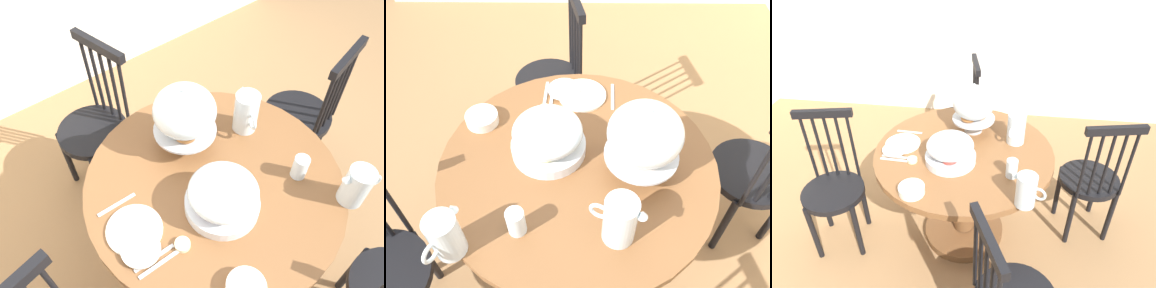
# 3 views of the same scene
# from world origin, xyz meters

# --- Properties ---
(ground_plane) EXTENTS (10.00, 10.00, 0.00)m
(ground_plane) POSITION_xyz_m (0.00, 0.00, 0.00)
(ground_plane) COLOR #997047
(dining_table) EXTENTS (1.11, 1.11, 0.74)m
(dining_table) POSITION_xyz_m (0.14, 0.01, 0.51)
(dining_table) COLOR brown
(dining_table) RESTS_ON ground_plane
(windsor_chair_near_window) EXTENTS (0.41, 0.41, 0.97)m
(windsor_chair_near_window) POSITION_xyz_m (0.98, 0.16, 0.45)
(windsor_chair_near_window) COLOR black
(windsor_chair_near_window) RESTS_ON ground_plane
(windsor_chair_by_cabinet) EXTENTS (0.41, 0.41, 0.97)m
(windsor_chair_by_cabinet) POSITION_xyz_m (-0.01, 0.85, 0.45)
(windsor_chair_by_cabinet) COLOR black
(windsor_chair_by_cabinet) RESTS_ON ground_plane
(pastry_stand_with_dome) EXTENTS (0.28, 0.28, 0.34)m
(pastry_stand_with_dome) POSITION_xyz_m (0.17, 0.25, 0.94)
(pastry_stand_with_dome) COLOR silver
(pastry_stand_with_dome) RESTS_ON dining_table
(fruit_platter_covered) EXTENTS (0.30, 0.30, 0.18)m
(fruit_platter_covered) POSITION_xyz_m (0.08, -0.11, 0.83)
(fruit_platter_covered) COLOR silver
(fruit_platter_covered) RESTS_ON dining_table
(orange_juice_pitcher) EXTENTS (0.18, 0.10, 0.18)m
(orange_juice_pitcher) POSITION_xyz_m (0.51, -0.41, 0.82)
(orange_juice_pitcher) COLOR silver
(orange_juice_pitcher) RESTS_ON dining_table
(milk_pitcher) EXTENTS (0.11, 0.19, 0.20)m
(milk_pitcher) POSITION_xyz_m (0.45, 0.15, 0.83)
(milk_pitcher) COLOR silver
(milk_pitcher) RESTS_ON dining_table
(china_plate_large) EXTENTS (0.22, 0.22, 0.01)m
(china_plate_large) POSITION_xyz_m (-0.25, 0.02, 0.75)
(china_plate_large) COLOR white
(china_plate_large) RESTS_ON dining_table
(china_plate_small) EXTENTS (0.15, 0.15, 0.01)m
(china_plate_small) POSITION_xyz_m (-0.28, -0.06, 0.76)
(china_plate_small) COLOR white
(china_plate_small) RESTS_ON china_plate_large
(cereal_bowl) EXTENTS (0.14, 0.14, 0.04)m
(cereal_bowl) POSITION_xyz_m (-0.08, -0.41, 0.76)
(cereal_bowl) COLOR white
(cereal_bowl) RESTS_ON dining_table
(drinking_glass) EXTENTS (0.06, 0.06, 0.11)m
(drinking_glass) POSITION_xyz_m (0.44, -0.20, 0.80)
(drinking_glass) COLOR silver
(drinking_glass) RESTS_ON dining_table
(butter_dish) EXTENTS (0.06, 0.06, 0.02)m
(butter_dish) POSITION_xyz_m (-0.15, -0.14, 0.75)
(butter_dish) COLOR beige
(butter_dish) RESTS_ON dining_table
(table_knife) EXTENTS (0.17, 0.02, 0.01)m
(table_knife) POSITION_xyz_m (-0.26, -0.12, 0.74)
(table_knife) COLOR silver
(table_knife) RESTS_ON dining_table
(dinner_fork) EXTENTS (0.17, 0.02, 0.01)m
(dinner_fork) POSITION_xyz_m (-0.26, -0.15, 0.74)
(dinner_fork) COLOR silver
(dinner_fork) RESTS_ON dining_table
(soup_spoon) EXTENTS (0.17, 0.02, 0.01)m
(soup_spoon) POSITION_xyz_m (-0.25, 0.16, 0.74)
(soup_spoon) COLOR silver
(soup_spoon) RESTS_ON dining_table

